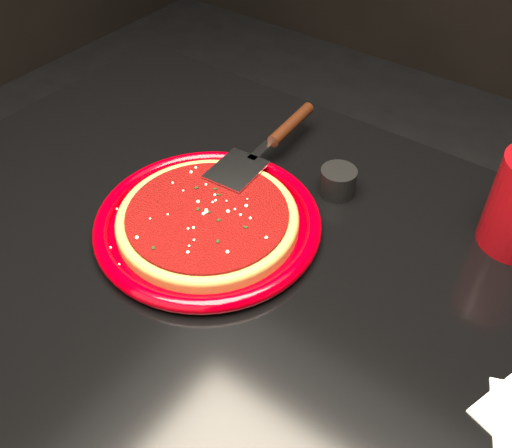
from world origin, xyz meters
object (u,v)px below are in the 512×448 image
Objects in this scene: pizza_server at (267,144)px; ramekin at (338,182)px; table at (268,431)px; plate at (208,223)px.

ramekin is (0.12, 0.01, -0.02)m from pizza_server.
ramekin is at bearing -0.37° from pizza_server.
plate is (-0.13, 0.04, 0.39)m from table.
ramekin is (-0.03, 0.21, 0.40)m from table.
ramekin reaches higher than plate.
pizza_server is at bearing 96.70° from plate.
plate is 0.17m from pizza_server.
pizza_server reaches higher than plate.
table is 0.49m from pizza_server.
ramekin reaches higher than table.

